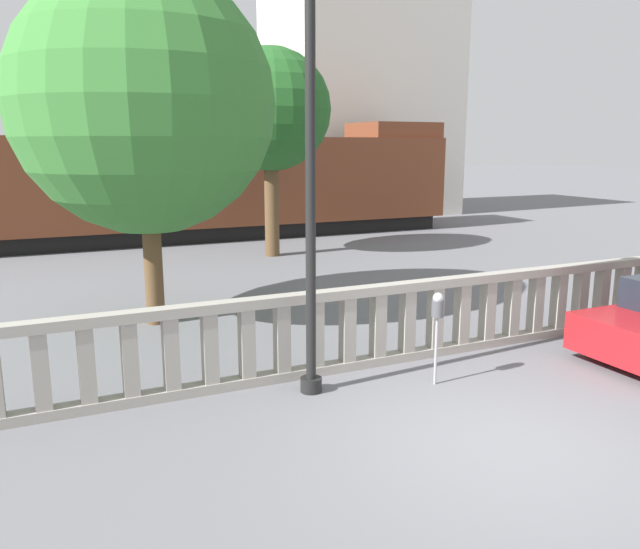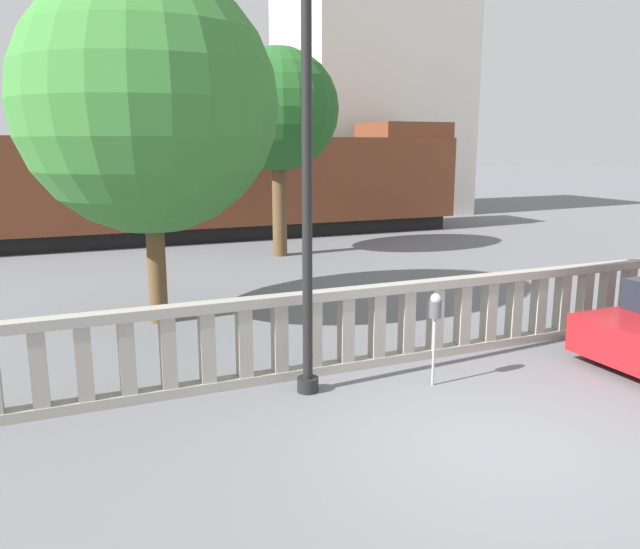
{
  "view_description": "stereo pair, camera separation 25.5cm",
  "coord_description": "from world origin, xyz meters",
  "px_view_note": "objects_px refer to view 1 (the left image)",
  "views": [
    {
      "loc": [
        -4.67,
        -5.09,
        3.34
      ],
      "look_at": [
        -0.52,
        3.91,
        1.29
      ],
      "focal_mm": 35.0,
      "sensor_mm": 36.0,
      "label": 1
    },
    {
      "loc": [
        -4.44,
        -5.2,
        3.34
      ],
      "look_at": [
        -0.52,
        3.91,
        1.29
      ],
      "focal_mm": 35.0,
      "sensor_mm": 36.0,
      "label": 2
    }
  ],
  "objects_px": {
    "train_near": "(102,189)",
    "tree_right": "(270,111)",
    "parking_meter": "(437,312)",
    "train_far": "(219,172)",
    "tree_left": "(144,103)",
    "lamppost": "(310,142)"
  },
  "relations": [
    {
      "from": "tree_left",
      "to": "tree_right",
      "type": "distance_m",
      "value": 7.65
    },
    {
      "from": "train_near",
      "to": "train_far",
      "type": "distance_m",
      "value": 14.77
    },
    {
      "from": "parking_meter",
      "to": "train_near",
      "type": "xyz_separation_m",
      "value": [
        -2.82,
        15.46,
        0.83
      ]
    },
    {
      "from": "tree_right",
      "to": "train_near",
      "type": "bearing_deg",
      "value": 134.29
    },
    {
      "from": "train_far",
      "to": "tree_right",
      "type": "xyz_separation_m",
      "value": [
        -3.22,
        -17.18,
        2.52
      ]
    },
    {
      "from": "tree_left",
      "to": "train_far",
      "type": "bearing_deg",
      "value": 71.3
    },
    {
      "from": "lamppost",
      "to": "train_near",
      "type": "xyz_separation_m",
      "value": [
        -1.11,
        14.98,
        -1.47
      ]
    },
    {
      "from": "lamppost",
      "to": "tree_left",
      "type": "bearing_deg",
      "value": 106.87
    },
    {
      "from": "train_far",
      "to": "tree_right",
      "type": "relative_size",
      "value": 3.32
    },
    {
      "from": "train_near",
      "to": "train_far",
      "type": "height_order",
      "value": "train_near"
    },
    {
      "from": "train_far",
      "to": "parking_meter",
      "type": "bearing_deg",
      "value": -99.76
    },
    {
      "from": "lamppost",
      "to": "tree_left",
      "type": "distance_m",
      "value": 4.6
    },
    {
      "from": "train_near",
      "to": "parking_meter",
      "type": "bearing_deg",
      "value": -79.65
    },
    {
      "from": "lamppost",
      "to": "train_far",
      "type": "xyz_separation_m",
      "value": [
        6.55,
        27.61,
        -1.55
      ]
    },
    {
      "from": "train_near",
      "to": "tree_left",
      "type": "xyz_separation_m",
      "value": [
        -0.21,
        -10.62,
        2.17
      ]
    },
    {
      "from": "train_near",
      "to": "tree_right",
      "type": "relative_size",
      "value": 4.24
    },
    {
      "from": "lamppost",
      "to": "train_far",
      "type": "bearing_deg",
      "value": 76.65
    },
    {
      "from": "lamppost",
      "to": "tree_left",
      "type": "height_order",
      "value": "lamppost"
    },
    {
      "from": "tree_left",
      "to": "tree_right",
      "type": "bearing_deg",
      "value": 52.59
    },
    {
      "from": "train_far",
      "to": "tree_right",
      "type": "height_order",
      "value": "tree_right"
    },
    {
      "from": "parking_meter",
      "to": "lamppost",
      "type": "bearing_deg",
      "value": 164.12
    },
    {
      "from": "train_near",
      "to": "tree_right",
      "type": "xyz_separation_m",
      "value": [
        4.43,
        -4.55,
        2.44
      ]
    }
  ]
}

